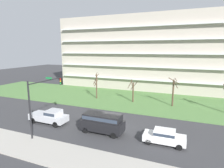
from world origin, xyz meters
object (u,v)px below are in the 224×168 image
object	(u,v)px
tree_far_left	(96,85)
van_black_center_right	(102,122)
sedan_white_near_left	(164,136)
pickup_silver_center_left	(50,116)
traffic_signal_mast	(42,96)
tree_left	(133,90)
tree_center	(173,91)

from	to	relation	value
tree_far_left	van_black_center_right	distance (m)	16.37
van_black_center_right	sedan_white_near_left	bearing A→B (deg)	0.37
pickup_silver_center_left	traffic_signal_mast	world-z (taller)	traffic_signal_mast
sedan_white_near_left	traffic_signal_mast	world-z (taller)	traffic_signal_mast
sedan_white_near_left	van_black_center_right	size ratio (longest dim) A/B	0.85
pickup_silver_center_left	van_black_center_right	world-z (taller)	van_black_center_right
tree_far_left	tree_left	size ratio (longest dim) A/B	1.23
tree_far_left	van_black_center_right	size ratio (longest dim) A/B	1.05
tree_center	traffic_signal_mast	world-z (taller)	traffic_signal_mast
tree_center	traffic_signal_mast	size ratio (longest dim) A/B	0.79
tree_far_left	tree_center	world-z (taller)	tree_far_left
van_black_center_right	tree_far_left	bearing A→B (deg)	119.69
tree_far_left	sedan_white_near_left	xyz separation A→B (m)	(15.26, -14.22, -1.96)
sedan_white_near_left	pickup_silver_center_left	xyz separation A→B (m)	(-15.18, -0.00, 0.14)
van_black_center_right	traffic_signal_mast	bearing A→B (deg)	-158.02
tree_left	traffic_signal_mast	world-z (taller)	traffic_signal_mast
tree_center	sedan_white_near_left	world-z (taller)	tree_center
van_black_center_right	traffic_signal_mast	size ratio (longest dim) A/B	0.78
sedan_white_near_left	tree_left	bearing A→B (deg)	116.56
tree_center	sedan_white_near_left	bearing A→B (deg)	-88.79
tree_left	tree_center	size ratio (longest dim) A/B	0.83
traffic_signal_mast	sedan_white_near_left	bearing A→B (deg)	10.63
tree_far_left	tree_center	size ratio (longest dim) A/B	1.03
tree_left	tree_center	world-z (taller)	tree_center
tree_center	van_black_center_right	xyz separation A→B (m)	(-6.97, -14.40, -1.36)
tree_far_left	van_black_center_right	bearing A→B (deg)	-60.68
tree_far_left	pickup_silver_center_left	xyz separation A→B (m)	(0.08, -14.22, -1.81)
tree_far_left	tree_center	xyz separation A→B (m)	(14.96, 0.18, -0.07)
tree_far_left	van_black_center_right	xyz separation A→B (m)	(7.99, -14.22, -1.43)
tree_center	sedan_white_near_left	distance (m)	14.53
tree_left	van_black_center_right	xyz separation A→B (m)	(0.37, -14.50, -0.88)
tree_far_left	pickup_silver_center_left	distance (m)	14.34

